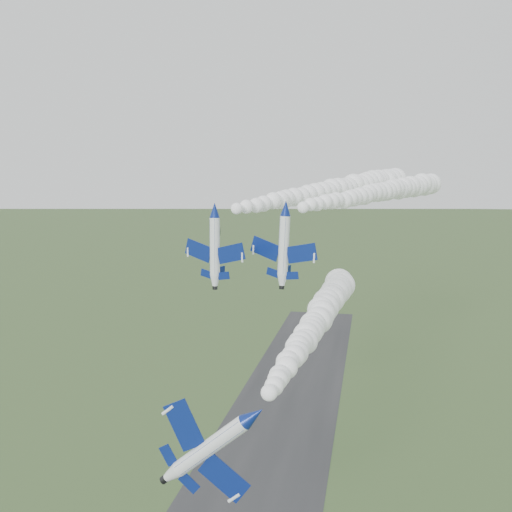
# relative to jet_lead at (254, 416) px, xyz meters

# --- Properties ---
(runway) EXTENTS (24.00, 260.00, 0.04)m
(runway) POSITION_rel_jet_lead_xyz_m (-7.63, 36.15, -29.01)
(runway) COLOR #2A2A2C
(runway) RESTS_ON ground
(jet_lead) EXTENTS (7.61, 13.91, 8.88)m
(jet_lead) POSITION_rel_jet_lead_xyz_m (0.00, 0.00, 0.00)
(jet_lead) COLOR white
(smoke_trail_jet_lead) EXTENTS (9.38, 57.36, 5.41)m
(smoke_trail_jet_lead) POSITION_rel_jet_lead_xyz_m (2.75, 31.90, 1.25)
(smoke_trail_jet_lead) COLOR white
(jet_pair_left) EXTENTS (10.81, 12.40, 3.18)m
(jet_pair_left) POSITION_rel_jet_lead_xyz_m (-11.98, 29.41, 18.07)
(jet_pair_left) COLOR white
(smoke_trail_jet_pair_left) EXTENTS (33.24, 71.71, 5.90)m
(smoke_trail_jet_pair_left) POSITION_rel_jet_lead_xyz_m (3.06, 66.72, 20.41)
(smoke_trail_jet_pair_left) COLOR white
(jet_pair_right) EXTENTS (10.96, 12.63, 3.25)m
(jet_pair_right) POSITION_rel_jet_lead_xyz_m (-1.66, 30.50, 18.40)
(jet_pair_right) COLOR white
(smoke_trail_jet_pair_right) EXTENTS (27.87, 63.38, 4.96)m
(smoke_trail_jet_pair_right) POSITION_rel_jet_lead_xyz_m (12.21, 64.03, 19.95)
(smoke_trail_jet_pair_right) COLOR white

